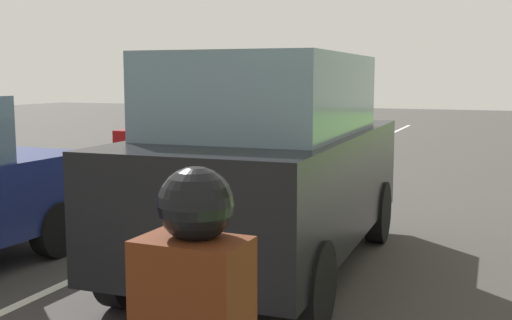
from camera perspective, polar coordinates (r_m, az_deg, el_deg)
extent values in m
plane|color=#383533|center=(12.19, 5.48, -2.31)|extent=(60.00, 60.00, 0.00)
cube|color=silver|center=(12.40, 2.37, -2.09)|extent=(0.12, 32.00, 0.01)
cube|color=black|center=(6.81, 1.44, -2.10)|extent=(2.02, 4.55, 1.10)
cube|color=slate|center=(6.57, 1.04, 5.88)|extent=(1.77, 2.75, 0.80)
cylinder|color=black|center=(8.62, -0.77, -3.79)|extent=(0.24, 0.77, 0.76)
cylinder|color=black|center=(8.16, 10.79, -4.56)|extent=(0.24, 0.77, 0.76)
cylinder|color=black|center=(5.95, -11.60, -9.11)|extent=(0.24, 0.77, 0.76)
cylinder|color=black|center=(5.27, 5.08, -11.17)|extent=(0.24, 0.77, 0.76)
cylinder|color=black|center=(7.73, -17.41, -5.91)|extent=(0.24, 0.65, 0.64)
cube|color=maroon|center=(12.91, -5.09, 1.38)|extent=(1.75, 3.75, 0.80)
cube|color=slate|center=(12.63, -5.61, 4.61)|extent=(1.53, 1.94, 0.68)
cylinder|color=black|center=(14.41, -5.64, 0.41)|extent=(0.24, 0.61, 0.60)
cylinder|color=black|center=(13.82, 0.00, 0.14)|extent=(0.24, 0.61, 0.60)
cylinder|color=black|center=(12.22, -10.79, -0.96)|extent=(0.24, 0.61, 0.60)
cylinder|color=black|center=(11.52, -4.35, -1.35)|extent=(0.24, 0.61, 0.60)
cube|color=#4C1E0C|center=(2.43, -5.61, -13.86)|extent=(0.41, 0.27, 0.60)
sphere|color=black|center=(2.33, -5.38, -3.97)|extent=(0.28, 0.28, 0.28)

